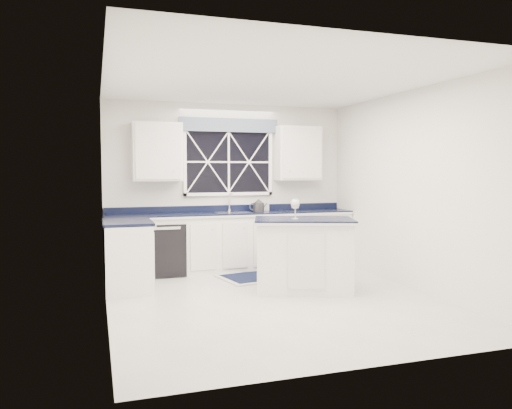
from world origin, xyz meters
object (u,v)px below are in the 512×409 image
object	(u,v)px
dishwasher	(164,248)
kettle	(258,206)
faucet	(230,202)
soap_bottle	(266,205)
island	(304,254)
wine_glass	(295,205)

from	to	relation	value
dishwasher	kettle	size ratio (longest dim) A/B	2.75
dishwasher	faucet	size ratio (longest dim) A/B	2.72
faucet	soap_bottle	world-z (taller)	faucet
faucet	island	distance (m)	1.97
dishwasher	kettle	distance (m)	1.66
wine_glass	dishwasher	bearing A→B (deg)	133.36
island	soap_bottle	world-z (taller)	soap_bottle
faucet	kettle	size ratio (longest dim) A/B	1.01
island	wine_glass	world-z (taller)	wine_glass
faucet	soap_bottle	size ratio (longest dim) A/B	1.52
faucet	wine_glass	xyz separation A→B (m)	(0.42, -1.80, 0.06)
island	wine_glass	xyz separation A→B (m)	(-0.13, -0.01, 0.67)
dishwasher	soap_bottle	size ratio (longest dim) A/B	4.14
faucet	kettle	xyz separation A→B (m)	(0.43, -0.20, -0.06)
dishwasher	soap_bottle	bearing A→B (deg)	6.01
island	soap_bottle	distance (m)	1.87
dishwasher	kettle	bearing A→B (deg)	-0.17
dishwasher	wine_glass	distance (m)	2.34
dishwasher	kettle	world-z (taller)	kettle
dishwasher	faucet	distance (m)	1.31
island	faucet	bearing A→B (deg)	125.94
soap_bottle	island	bearing A→B (deg)	-92.76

